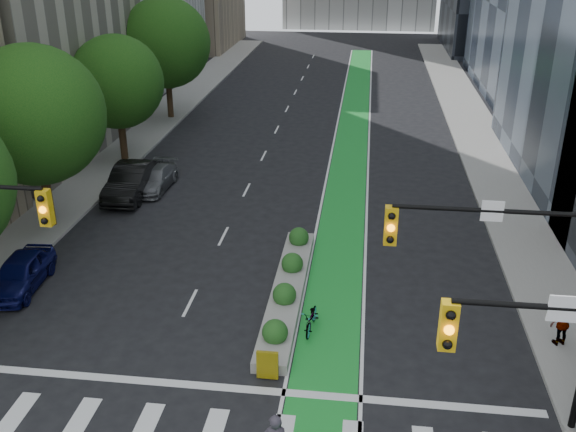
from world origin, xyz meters
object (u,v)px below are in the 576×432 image
(parked_car_left_mid, at_px, (131,181))
(pedestrian_far, at_px, (563,323))
(median_planter, at_px, (288,287))
(parked_car_left_near, at_px, (20,273))
(bicycle, at_px, (312,318))
(parked_car_left_far, at_px, (155,179))

(parked_car_left_mid, xyz_separation_m, pedestrian_far, (19.46, -11.66, 0.13))
(median_planter, distance_m, parked_car_left_near, 10.73)
(pedestrian_far, bearing_deg, bicycle, -20.69)
(median_planter, bearing_deg, bicycle, -62.89)
(bicycle, bearing_deg, parked_car_left_near, 178.42)
(median_planter, distance_m, parked_car_left_mid, 13.50)
(bicycle, xyz_separation_m, parked_car_left_mid, (-10.86, 11.60, 0.40))
(bicycle, relative_size, parked_car_left_mid, 0.34)
(median_planter, distance_m, parked_car_left_far, 13.70)
(parked_car_left_mid, bearing_deg, bicycle, -49.03)
(parked_car_left_mid, bearing_deg, pedestrian_far, -33.07)
(parked_car_left_far, height_order, pedestrian_far, pedestrian_far)
(median_planter, relative_size, parked_car_left_mid, 1.97)
(bicycle, distance_m, parked_car_left_mid, 15.90)
(median_planter, bearing_deg, parked_car_left_far, 129.90)
(bicycle, height_order, parked_car_left_far, parked_car_left_far)
(pedestrian_far, bearing_deg, median_planter, -33.55)
(parked_car_left_far, xyz_separation_m, pedestrian_far, (18.54, -12.81, 0.38))
(pedestrian_far, bearing_deg, parked_car_left_mid, -51.23)
(parked_car_left_near, relative_size, parked_car_left_mid, 0.79)
(parked_car_left_mid, bearing_deg, parked_car_left_near, -97.70)
(bicycle, height_order, parked_car_left_near, parked_car_left_near)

